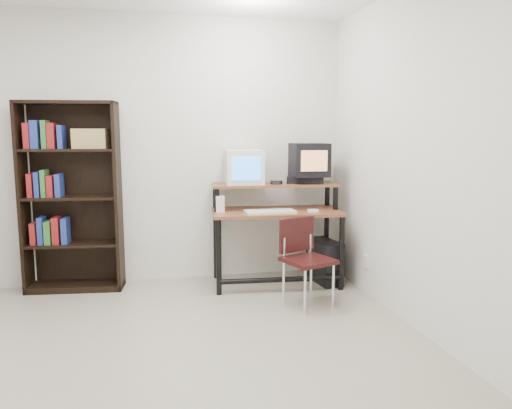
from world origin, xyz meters
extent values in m
cube|color=#A79E8A|center=(0.00, 0.00, -0.01)|extent=(4.00, 4.00, 0.01)
cube|color=silver|center=(0.00, 2.00, 1.30)|extent=(4.00, 0.01, 2.60)
cube|color=silver|center=(0.00, -2.00, 1.30)|extent=(4.00, 0.01, 2.60)
cube|color=silver|center=(2.00, 0.00, 1.30)|extent=(0.01, 4.00, 2.60)
cube|color=brown|center=(1.25, 1.60, 0.72)|extent=(1.29, 0.72, 0.03)
cube|color=brown|center=(1.26, 1.72, 0.97)|extent=(1.26, 0.48, 0.02)
cylinder|color=black|center=(0.65, 1.38, 0.36)|extent=(0.05, 0.05, 0.72)
cylinder|color=black|center=(1.80, 1.28, 0.36)|extent=(0.05, 0.05, 0.72)
cylinder|color=black|center=(0.70, 1.91, 0.49)|extent=(0.05, 0.05, 0.98)
cylinder|color=black|center=(1.85, 1.81, 0.49)|extent=(0.05, 0.05, 0.98)
cylinder|color=black|center=(1.23, 1.33, 0.12)|extent=(1.16, 0.15, 0.05)
cube|color=silver|center=(0.96, 1.77, 1.14)|extent=(0.38, 0.38, 0.34)
cube|color=#2D85F2|center=(0.95, 1.59, 1.14)|extent=(0.27, 0.03, 0.22)
cube|color=black|center=(1.58, 1.72, 1.01)|extent=(0.42, 0.36, 0.08)
cube|color=black|center=(1.61, 1.69, 1.21)|extent=(0.36, 0.35, 0.33)
cube|color=tan|center=(1.60, 1.51, 1.21)|extent=(0.26, 0.02, 0.20)
cylinder|color=#26262B|center=(1.26, 1.66, 0.99)|extent=(0.14, 0.14, 0.05)
cube|color=silver|center=(1.16, 1.47, 0.74)|extent=(0.47, 0.21, 0.03)
cube|color=black|center=(1.57, 1.44, 0.72)|extent=(0.23, 0.19, 0.01)
cube|color=white|center=(1.56, 1.43, 0.74)|extent=(0.11, 0.08, 0.03)
cube|color=silver|center=(0.70, 1.60, 0.80)|extent=(0.09, 0.08, 0.17)
cube|color=black|center=(1.74, 1.55, 0.21)|extent=(0.26, 0.47, 0.42)
cube|color=black|center=(1.36, 0.92, 0.40)|extent=(0.48, 0.48, 0.04)
cube|color=black|center=(1.30, 1.08, 0.60)|extent=(0.35, 0.15, 0.30)
cylinder|color=silver|center=(1.27, 0.73, 0.19)|extent=(0.02, 0.02, 0.38)
cylinder|color=silver|center=(1.55, 0.83, 0.19)|extent=(0.02, 0.02, 0.38)
cylinder|color=silver|center=(1.17, 1.01, 0.19)|extent=(0.02, 0.02, 0.38)
cylinder|color=silver|center=(1.45, 1.12, 0.19)|extent=(0.02, 0.02, 0.38)
cube|color=black|center=(-1.08, 1.88, 0.88)|extent=(0.06, 0.30, 1.77)
cube|color=black|center=(-0.24, 1.78, 0.88)|extent=(0.06, 0.30, 1.77)
cube|color=black|center=(-0.65, 1.97, 0.88)|extent=(0.88, 0.12, 1.77)
cube|color=black|center=(-0.66, 1.83, 1.75)|extent=(0.91, 0.39, 0.03)
cube|color=black|center=(-0.66, 1.83, 0.03)|extent=(0.91, 0.39, 0.06)
cube|color=black|center=(-0.66, 1.83, 0.44)|extent=(0.85, 0.36, 0.03)
cube|color=black|center=(-0.66, 1.83, 0.88)|extent=(0.85, 0.36, 0.02)
cube|color=black|center=(-0.66, 1.83, 1.32)|extent=(0.85, 0.36, 0.02)
cube|color=#987F4D|center=(-0.46, 1.81, 1.43)|extent=(0.32, 0.25, 0.18)
cube|color=beige|center=(1.99, 1.15, 0.30)|extent=(0.02, 0.08, 0.12)
camera|label=1|loc=(0.04, -3.03, 1.49)|focal=35.00mm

